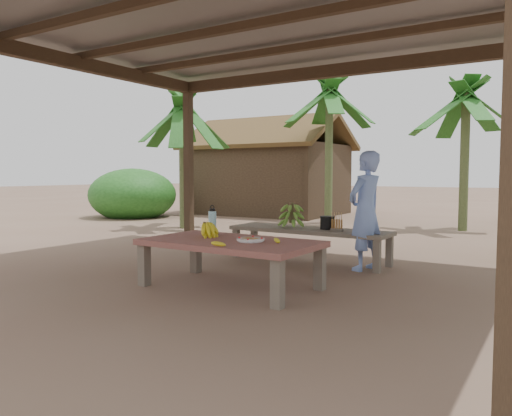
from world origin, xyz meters
The scene contains 17 objects.
ground centered at (0.00, 0.00, 0.00)m, with size 80.00×80.00×0.00m, color brown.
pavilion centered at (-0.01, -0.01, 2.78)m, with size 6.60×5.60×2.95m.
work_table centered at (0.04, -0.47, 0.43)m, with size 1.82×1.04×0.50m.
bench centered at (0.06, 1.34, 0.39)m, with size 2.21×0.65×0.45m.
ripe_banana_bunch centered at (-0.34, -0.41, 0.59)m, with size 0.29×0.25×0.18m, color yellow, non-canonical shape.
plate centered at (0.28, -0.46, 0.52)m, with size 0.28×0.28×0.04m.
loose_banana_front centered at (0.20, -0.89, 0.52)m, with size 0.04×0.15×0.04m, color yellow.
loose_banana_side centered at (0.55, -0.38, 0.52)m, with size 0.04×0.13×0.04m, color yellow.
water_flask centered at (-0.44, -0.13, 0.64)m, with size 0.09×0.09×0.33m.
green_banana_stalk centered at (-0.21, 1.35, 0.63)m, with size 0.31×0.31×0.35m, color #598C2D, non-canonical shape.
cooking_pot centered at (0.31, 1.40, 0.53)m, with size 0.19×0.19×0.16m, color black.
skewer_rack centered at (0.49, 1.28, 0.57)m, with size 0.18×0.08×0.24m, color #A57F47, non-canonical shape.
woman centered at (0.90, 1.18, 0.73)m, with size 0.53×0.35×1.46m, color #748FDB.
hut centered at (-4.50, 8.00, 1.10)m, with size 4.40×3.43×2.85m.
banana_plant_n centered at (1.18, 6.28, 2.53)m, with size 1.80×1.80×3.01m.
banana_plant_nw centered at (-1.77, 6.16, 2.83)m, with size 1.80×1.80×3.32m.
banana_plant_w centered at (-4.05, 3.63, 2.32)m, with size 1.80×1.80×2.80m.
Camera 1 is at (2.98, -4.67, 1.19)m, focal length 35.00 mm.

